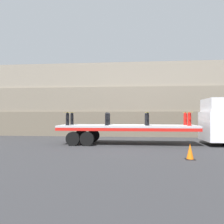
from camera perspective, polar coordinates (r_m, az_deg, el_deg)
The scene contains 16 objects.
ground_plane at distance 14.95m, azimuth 3.96°, elevation -8.34°, with size 120.00×120.00×0.00m, color #2D2D30.
rock_cliff at distance 21.33m, azimuth 4.40°, elevation 3.10°, with size 60.00×3.30×6.82m.
truck_cab at distance 15.94m, azimuth 27.08°, elevation -2.31°, with size 2.37×2.61×3.04m.
flatbed_trailer at distance 14.88m, azimuth 1.28°, elevation -4.41°, with size 9.15×2.55×1.28m.
fire_hydrant_black_near_0 at distance 14.93m, azimuth -11.55°, elevation -1.79°, with size 0.28×0.46×0.86m.
fire_hydrant_black_far_0 at distance 15.96m, azimuth -10.42°, elevation -1.73°, with size 0.28×0.46×0.86m.
fire_hydrant_black_near_1 at distance 14.38m, azimuth -1.39°, elevation -1.85°, with size 0.28×0.46×0.86m.
fire_hydrant_black_far_1 at distance 15.45m, azimuth -0.92°, elevation -1.77°, with size 0.28×0.46×0.86m.
fire_hydrant_black_near_2 at distance 14.31m, azimuth 9.21°, elevation -1.84°, with size 0.28×0.46×0.86m.
fire_hydrant_black_far_2 at distance 15.38m, azimuth 8.95°, elevation -1.77°, with size 0.28×0.46×0.86m.
fire_hydrant_red_near_3 at distance 14.72m, azimuth 19.56°, elevation -1.78°, with size 0.28×0.46×0.86m.
fire_hydrant_red_far_3 at distance 15.77m, azimuth 18.61°, elevation -1.71°, with size 0.28×0.46×0.86m.
cargo_strap_rear at distance 15.44m, azimuth -10.96°, elevation -0.10°, with size 0.05×2.65×0.01m.
cargo_strap_middle at distance 14.85m, azimuth 9.07°, elevation -0.08°, with size 0.05×2.65×0.01m.
cargo_strap_front at distance 15.24m, azimuth 19.06°, elevation -0.06°, with size 0.05×2.65×0.01m.
traffic_cone at distance 10.39m, azimuth 19.72°, elevation -9.72°, with size 0.40×0.40×0.70m.
Camera 1 is at (0.38, -14.81, 1.96)m, focal length 35.00 mm.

